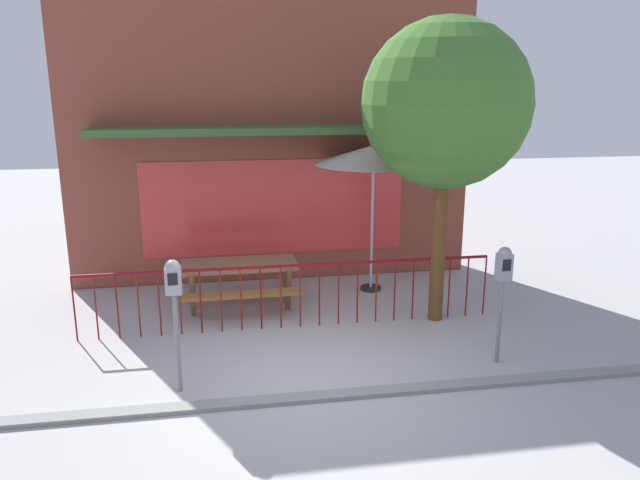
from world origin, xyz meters
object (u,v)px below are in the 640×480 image
picnic_table_left (240,273)px  parking_meter_near (174,291)px  patio_umbrella (374,155)px  parking_meter_far (503,274)px  street_tree (446,105)px

picnic_table_left → parking_meter_near: size_ratio=1.13×
patio_umbrella → parking_meter_near: patio_umbrella is taller
parking_meter_near → parking_meter_far: bearing=1.5°
parking_meter_near → street_tree: bearing=23.9°
street_tree → picnic_table_left: bearing=162.7°
patio_umbrella → parking_meter_far: patio_umbrella is taller
parking_meter_near → street_tree: 4.54m
parking_meter_near → picnic_table_left: bearing=72.4°
patio_umbrella → picnic_table_left: bearing=-165.9°
picnic_table_left → street_tree: bearing=-17.3°
patio_umbrella → parking_meter_far: (0.93, -3.03, -1.15)m
picnic_table_left → street_tree: street_tree is taller
picnic_table_left → parking_meter_far: (3.21, -2.46, 0.58)m
patio_umbrella → street_tree: size_ratio=0.57×
picnic_table_left → patio_umbrella: size_ratio=0.72×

